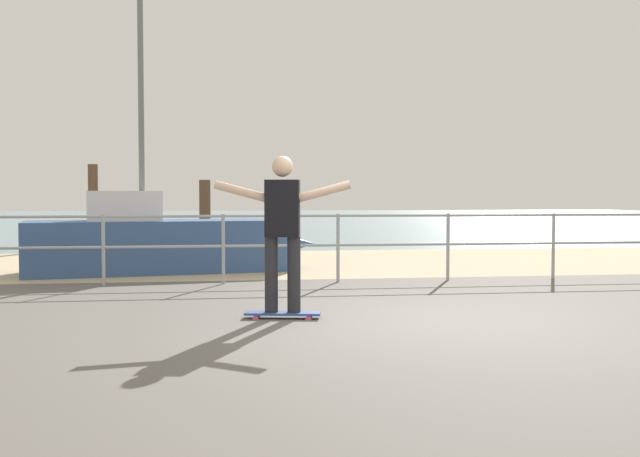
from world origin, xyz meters
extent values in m
cube|color=#605B56|center=(0.00, -1.00, 0.00)|extent=(24.00, 10.00, 0.04)
cube|color=tan|center=(0.00, 7.00, 0.00)|extent=(24.00, 6.00, 0.04)
cube|color=#75939E|center=(0.00, 35.00, 0.00)|extent=(72.00, 50.00, 0.04)
cylinder|color=#9EA0A5|center=(-3.54, 3.60, 0.53)|extent=(0.05, 0.05, 1.05)
cylinder|color=#9EA0A5|center=(-1.83, 3.60, 0.53)|extent=(0.05, 0.05, 1.05)
cylinder|color=#9EA0A5|center=(-0.12, 3.60, 0.53)|extent=(0.05, 0.05, 1.05)
cylinder|color=#9EA0A5|center=(1.59, 3.60, 0.53)|extent=(0.05, 0.05, 1.05)
cylinder|color=#9EA0A5|center=(3.31, 3.60, 0.53)|extent=(0.05, 0.05, 1.05)
cylinder|color=#9EA0A5|center=(-0.97, 3.60, 1.02)|extent=(11.98, 0.04, 0.04)
cylinder|color=#9EA0A5|center=(-0.97, 3.60, 0.58)|extent=(11.98, 0.04, 0.04)
cube|color=#335184|center=(-2.88, 5.53, 0.45)|extent=(4.57, 2.13, 0.90)
cone|color=#335184|center=(-0.71, 5.91, 0.45)|extent=(1.21, 0.94, 0.77)
cylinder|color=slate|center=(-3.18, 5.48, 3.00)|extent=(0.10, 0.10, 4.20)
cube|color=silver|center=(-3.47, 5.43, 1.15)|extent=(1.34, 1.09, 0.50)
cube|color=#334C8C|center=(-1.23, 0.44, 0.07)|extent=(0.82, 0.35, 0.02)
cylinder|color=#E5598C|center=(-0.94, 0.47, 0.03)|extent=(0.06, 0.04, 0.06)
cylinder|color=#E5598C|center=(-0.97, 0.31, 0.03)|extent=(0.06, 0.04, 0.06)
cylinder|color=#E5598C|center=(-1.49, 0.58, 0.03)|extent=(0.06, 0.04, 0.06)
cylinder|color=#E5598C|center=(-1.52, 0.42, 0.03)|extent=(0.06, 0.04, 0.06)
cylinder|color=#26262B|center=(-1.12, 0.42, 0.48)|extent=(0.14, 0.14, 0.80)
cylinder|color=#26262B|center=(-1.35, 0.47, 0.48)|extent=(0.14, 0.14, 0.80)
cube|color=black|center=(-1.23, 0.44, 1.18)|extent=(0.39, 0.26, 0.60)
sphere|color=beige|center=(-1.23, 0.44, 1.62)|extent=(0.22, 0.22, 0.22)
cylinder|color=beige|center=(-0.80, 0.36, 1.36)|extent=(0.56, 0.19, 0.23)
cylinder|color=beige|center=(-1.67, 0.53, 1.36)|extent=(0.56, 0.19, 0.23)
cylinder|color=#513826|center=(-5.09, 12.28, 1.07)|extent=(0.25, 0.25, 2.14)
cylinder|color=#513826|center=(-2.30, 15.99, 0.91)|extent=(0.35, 0.35, 1.83)
cylinder|color=#513826|center=(0.48, 18.70, 0.78)|extent=(0.35, 0.35, 1.57)
camera|label=1|loc=(-1.91, -7.23, 1.31)|focal=41.13mm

